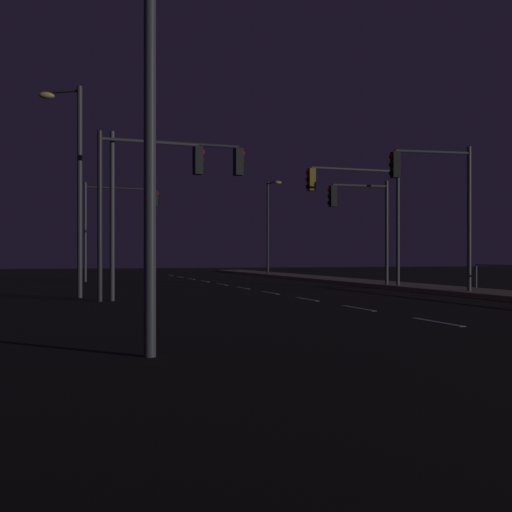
# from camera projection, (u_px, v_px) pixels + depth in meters

# --- Properties ---
(ground_plane) EXTENTS (112.00, 112.00, 0.00)m
(ground_plane) POSITION_uv_depth(u_px,v_px,m) (301.00, 298.00, 22.83)
(ground_plane) COLOR black
(ground_plane) RESTS_ON ground
(sidewalk_right) EXTENTS (2.55, 77.00, 0.14)m
(sidewalk_right) POSITION_uv_depth(u_px,v_px,m) (485.00, 293.00, 24.98)
(sidewalk_right) COLOR gray
(sidewalk_right) RESTS_ON ground
(lane_markings_center) EXTENTS (0.14, 50.00, 0.01)m
(lane_markings_center) POSITION_uv_depth(u_px,v_px,m) (270.00, 293.00, 26.18)
(lane_markings_center) COLOR silver
(lane_markings_center) RESTS_ON ground
(lane_edge_line) EXTENTS (0.14, 53.00, 0.01)m
(lane_edge_line) POSITION_uv_depth(u_px,v_px,m) (386.00, 289.00, 29.32)
(lane_edge_line) COLOR gold
(lane_edge_line) RESTS_ON ground
(traffic_light_mid_left) EXTENTS (4.59, 0.45, 5.37)m
(traffic_light_mid_left) POSITION_uv_depth(u_px,v_px,m) (359.00, 199.00, 29.10)
(traffic_light_mid_left) COLOR #4C4C51
(traffic_light_mid_left) RESTS_ON sidewalk_right
(traffic_light_overhead_east) EXTENTS (4.71, 0.61, 5.55)m
(traffic_light_overhead_east) POSITION_uv_depth(u_px,v_px,m) (172.00, 183.00, 22.37)
(traffic_light_overhead_east) COLOR #4C4C51
(traffic_light_overhead_east) RESTS_ON ground
(traffic_light_far_center) EXTENTS (3.02, 0.35, 4.81)m
(traffic_light_far_center) POSITION_uv_depth(u_px,v_px,m) (361.00, 212.00, 30.40)
(traffic_light_far_center) COLOR #4C4C51
(traffic_light_far_center) RESTS_ON sidewalk_right
(traffic_light_near_right) EXTENTS (4.31, 0.76, 5.60)m
(traffic_light_near_right) POSITION_uv_depth(u_px,v_px,m) (118.00, 212.00, 37.89)
(traffic_light_near_right) COLOR #4C4C51
(traffic_light_near_right) RESTS_ON ground
(traffic_light_far_right) EXTENTS (3.31, 0.52, 5.46)m
(traffic_light_far_right) POSITION_uv_depth(u_px,v_px,m) (436.00, 190.00, 24.70)
(traffic_light_far_right) COLOR #4C4C51
(traffic_light_far_right) RESTS_ON sidewalk_right
(traffic_light_near_left) EXTENTS (3.63, 0.63, 5.50)m
(traffic_light_near_left) POSITION_uv_depth(u_px,v_px,m) (146.00, 184.00, 21.88)
(traffic_light_near_left) COLOR #38383D
(traffic_light_near_left) RESTS_ON ground
(street_lamp_across_street) EXTENTS (0.56, 2.22, 7.04)m
(street_lamp_across_street) POSITION_uv_depth(u_px,v_px,m) (270.00, 217.00, 50.79)
(street_lamp_across_street) COLOR #2D3033
(street_lamp_across_street) RESTS_ON sidewalk_right
(street_lamp_mid_block) EXTENTS (1.48, 0.90, 7.42)m
(street_lamp_mid_block) POSITION_uv_depth(u_px,v_px,m) (74.00, 172.00, 23.20)
(street_lamp_mid_block) COLOR #4C4C51
(street_lamp_mid_block) RESTS_ON ground
(street_lamp_median) EXTENTS (1.91, 1.21, 8.13)m
(street_lamp_median) POSITION_uv_depth(u_px,v_px,m) (170.00, 25.00, 9.59)
(street_lamp_median) COLOR #4C4C51
(street_lamp_median) RESTS_ON ground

